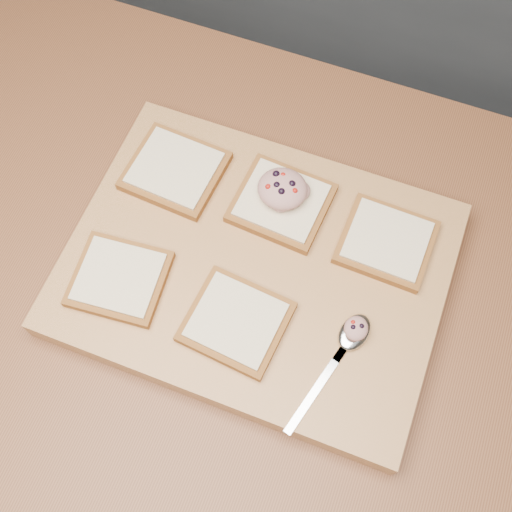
% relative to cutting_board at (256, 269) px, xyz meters
% --- Properties ---
extents(ground, '(4.00, 4.00, 0.00)m').
position_rel_cutting_board_xyz_m(ground, '(0.14, -0.01, -0.92)').
color(ground, '#515459').
rests_on(ground, ground).
extents(island_counter, '(2.00, 0.80, 0.90)m').
position_rel_cutting_board_xyz_m(island_counter, '(0.14, -0.01, -0.47)').
color(island_counter, slate).
rests_on(island_counter, ground).
extents(cutting_board, '(0.49, 0.37, 0.04)m').
position_rel_cutting_board_xyz_m(cutting_board, '(0.00, 0.00, 0.00)').
color(cutting_board, tan).
rests_on(cutting_board, island_counter).
extents(bread_far_left, '(0.13, 0.12, 0.02)m').
position_rel_cutting_board_xyz_m(bread_far_left, '(-0.16, 0.09, 0.03)').
color(bread_far_left, brown).
rests_on(bread_far_left, cutting_board).
extents(bread_far_center, '(0.13, 0.12, 0.02)m').
position_rel_cutting_board_xyz_m(bread_far_center, '(0.00, 0.09, 0.03)').
color(bread_far_center, brown).
rests_on(bread_far_center, cutting_board).
extents(bread_far_right, '(0.12, 0.11, 0.02)m').
position_rel_cutting_board_xyz_m(bread_far_right, '(0.15, 0.09, 0.03)').
color(bread_far_right, brown).
rests_on(bread_far_right, cutting_board).
extents(bread_near_left, '(0.13, 0.12, 0.02)m').
position_rel_cutting_board_xyz_m(bread_near_left, '(-0.16, -0.09, 0.03)').
color(bread_near_left, brown).
rests_on(bread_near_left, cutting_board).
extents(bread_near_center, '(0.13, 0.12, 0.02)m').
position_rel_cutting_board_xyz_m(bread_near_center, '(0.01, -0.09, 0.03)').
color(bread_near_center, brown).
rests_on(bread_near_center, cutting_board).
extents(tuna_salad_dollop, '(0.07, 0.06, 0.03)m').
position_rel_cutting_board_xyz_m(tuna_salad_dollop, '(-0.00, 0.10, 0.05)').
color(tuna_salad_dollop, tan).
rests_on(tuna_salad_dollop, bread_far_center).
extents(spoon, '(0.07, 0.18, 0.01)m').
position_rel_cutting_board_xyz_m(spoon, '(0.15, -0.06, 0.02)').
color(spoon, silver).
rests_on(spoon, cutting_board).
extents(spoon_salad, '(0.03, 0.03, 0.02)m').
position_rel_cutting_board_xyz_m(spoon_salad, '(0.15, -0.05, 0.04)').
color(spoon_salad, tan).
rests_on(spoon_salad, spoon).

